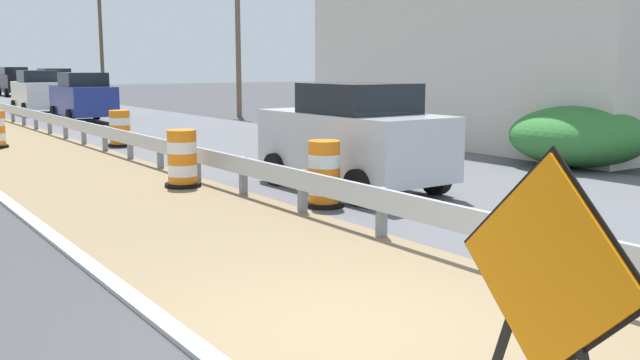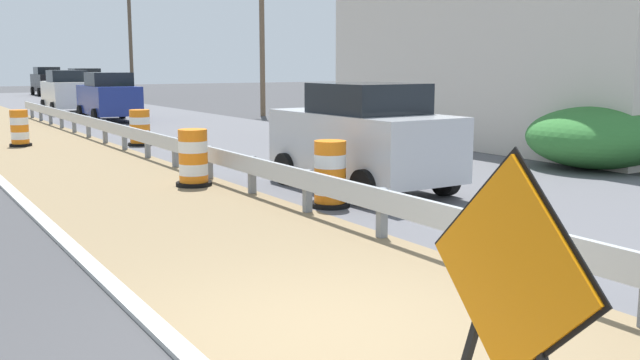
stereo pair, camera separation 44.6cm
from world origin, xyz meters
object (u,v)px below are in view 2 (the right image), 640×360
(warning_sign_diamond, at_px, (508,284))
(car_mid_far_lane, at_px, (86,85))
(traffic_barrel_nearest, at_px, (330,177))
(traffic_barrel_mid, at_px, (140,129))
(car_lead_far_lane, at_px, (109,97))
(car_trailing_near_lane, at_px, (48,81))
(traffic_barrel_close, at_px, (193,160))
(utility_pole_far, at_px, (130,27))
(car_trailing_far_lane, at_px, (67,92))
(car_lead_near_lane, at_px, (363,137))
(traffic_barrel_far, at_px, (20,130))
(utility_pole_mid, at_px, (262,36))

(warning_sign_diamond, relative_size, car_mid_far_lane, 0.42)
(warning_sign_diamond, distance_m, traffic_barrel_nearest, 7.63)
(traffic_barrel_mid, height_order, car_lead_far_lane, car_lead_far_lane)
(warning_sign_diamond, xyz_separation_m, car_trailing_near_lane, (8.06, 55.60, 0.06))
(warning_sign_diamond, distance_m, traffic_barrel_close, 10.34)
(warning_sign_diamond, bearing_deg, utility_pole_far, -99.68)
(car_lead_far_lane, relative_size, car_mid_far_lane, 0.93)
(car_mid_far_lane, bearing_deg, warning_sign_diamond, -9.71)
(traffic_barrel_mid, xyz_separation_m, utility_pole_far, (8.12, 27.05, 4.35))
(traffic_barrel_mid, relative_size, car_mid_far_lane, 0.24)
(car_trailing_far_lane, bearing_deg, car_lead_far_lane, -174.84)
(traffic_barrel_mid, height_order, utility_pole_far, utility_pole_far)
(utility_pole_far, bearing_deg, traffic_barrel_mid, -106.71)
(warning_sign_diamond, xyz_separation_m, car_lead_near_lane, (4.54, 7.98, -0.02))
(warning_sign_diamond, bearing_deg, car_trailing_near_lane, -93.61)
(traffic_barrel_mid, bearing_deg, car_mid_far_lane, 79.51)
(traffic_barrel_far, bearing_deg, traffic_barrel_mid, -27.86)
(traffic_barrel_nearest, bearing_deg, traffic_barrel_mid, 89.12)
(warning_sign_diamond, relative_size, car_lead_far_lane, 0.46)
(warning_sign_diamond, xyz_separation_m, car_trailing_far_lane, (4.69, 33.48, 0.01))
(car_lead_far_lane, relative_size, utility_pole_mid, 0.59)
(traffic_barrel_mid, distance_m, utility_pole_mid, 12.88)
(car_lead_far_lane, xyz_separation_m, car_trailing_far_lane, (-0.35, 6.16, 0.03))
(car_lead_near_lane, xyz_separation_m, car_mid_far_lane, (3.72, 36.51, 0.05))
(traffic_barrel_close, distance_m, utility_pole_far, 36.14)
(traffic_barrel_close, xyz_separation_m, car_lead_near_lane, (2.58, -2.16, 0.51))
(warning_sign_diamond, bearing_deg, traffic_barrel_nearest, -109.62)
(car_lead_far_lane, height_order, car_mid_far_lane, car_mid_far_lane)
(traffic_barrel_close, height_order, car_trailing_near_lane, car_trailing_near_lane)
(traffic_barrel_far, distance_m, car_mid_far_lane, 26.42)
(traffic_barrel_far, height_order, car_trailing_near_lane, car_trailing_near_lane)
(car_lead_near_lane, xyz_separation_m, utility_pole_mid, (7.46, 18.66, 2.66))
(car_trailing_far_lane, bearing_deg, traffic_barrel_far, 164.37)
(warning_sign_diamond, height_order, car_trailing_far_lane, car_trailing_far_lane)
(car_lead_near_lane, distance_m, utility_pole_mid, 20.27)
(traffic_barrel_close, distance_m, traffic_barrel_far, 9.35)
(car_trailing_near_lane, distance_m, utility_pole_mid, 29.33)
(car_trailing_near_lane, height_order, car_lead_far_lane, car_trailing_near_lane)
(car_lead_near_lane, height_order, utility_pole_mid, utility_pole_mid)
(traffic_barrel_mid, bearing_deg, utility_pole_far, 73.29)
(traffic_barrel_nearest, bearing_deg, car_trailing_far_lane, 86.64)
(car_lead_far_lane, distance_m, car_mid_far_lane, 17.47)
(warning_sign_diamond, relative_size, car_lead_near_lane, 0.47)
(utility_pole_mid, bearing_deg, warning_sign_diamond, -114.24)
(utility_pole_far, bearing_deg, car_lead_near_lane, -100.59)
(traffic_barrel_close, distance_m, car_lead_near_lane, 3.40)
(car_lead_near_lane, xyz_separation_m, car_trailing_near_lane, (3.52, 47.62, 0.08))
(car_mid_far_lane, bearing_deg, traffic_barrel_far, -16.93)
(warning_sign_diamond, xyz_separation_m, utility_pole_far, (11.41, 44.75, 3.79))
(warning_sign_diamond, distance_m, car_lead_far_lane, 27.78)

